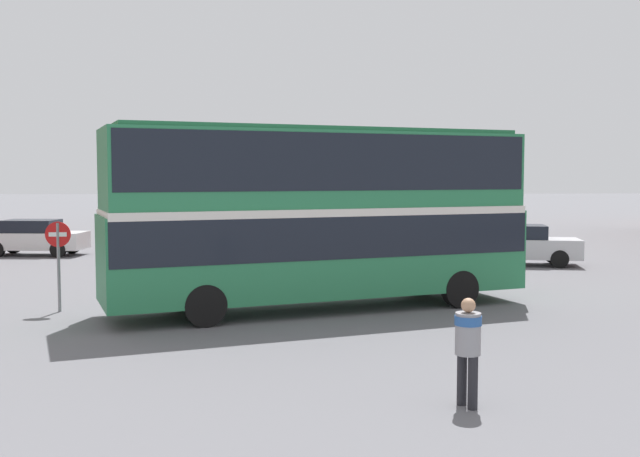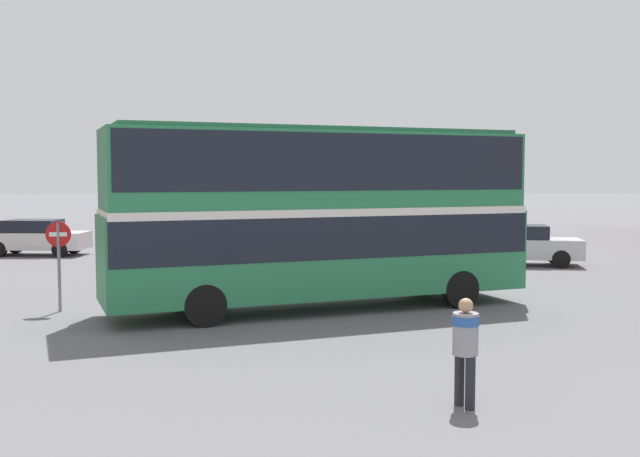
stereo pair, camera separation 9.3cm
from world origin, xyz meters
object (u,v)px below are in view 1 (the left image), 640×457
object	(u,v)px
parked_car_kerb_far	(517,245)
parked_car_side_street	(34,237)
parked_car_kerb_near	(174,234)
pedestrian_foreground	(468,340)
double_decker_bus	(320,207)
no_entry_sign	(58,251)

from	to	relation	value
parked_car_kerb_far	parked_car_side_street	world-z (taller)	parked_car_kerb_far
parked_car_kerb_near	parked_car_side_street	bearing A→B (deg)	-162.25
pedestrian_foreground	parked_car_side_street	size ratio (longest dim) A/B	0.37
parked_car_kerb_near	double_decker_bus	bearing A→B (deg)	-70.33
parked_car_kerb_near	parked_car_kerb_far	size ratio (longest dim) A/B	0.96
double_decker_bus	parked_car_side_street	bearing A→B (deg)	111.85
double_decker_bus	parked_car_kerb_far	world-z (taller)	double_decker_bus
no_entry_sign	parked_car_kerb_far	bearing A→B (deg)	32.15
parked_car_kerb_near	no_entry_sign	size ratio (longest dim) A/B	2.02
double_decker_bus	parked_car_kerb_near	size ratio (longest dim) A/B	2.41
double_decker_bus	parked_car_kerb_near	world-z (taller)	double_decker_bus
parked_car_kerb_far	parked_car_side_street	xyz separation A→B (m)	(-19.84, 4.42, -0.01)
parked_car_kerb_near	parked_car_kerb_far	bearing A→B (deg)	-25.89
parked_car_kerb_far	parked_car_side_street	distance (m)	20.33
parked_car_kerb_near	parked_car_kerb_far	world-z (taller)	parked_car_kerb_far
pedestrian_foreground	no_entry_sign	size ratio (longest dim) A/B	0.72
parked_car_kerb_near	parked_car_side_street	size ratio (longest dim) A/B	1.05
parked_car_kerb_far	pedestrian_foreground	bearing A→B (deg)	-98.52
pedestrian_foreground	parked_car_kerb_near	size ratio (longest dim) A/B	0.36
parked_car_kerb_near	pedestrian_foreground	bearing A→B (deg)	-73.31
pedestrian_foreground	parked_car_side_street	distance (m)	25.81
parked_car_kerb_near	no_entry_sign	bearing A→B (deg)	-93.70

